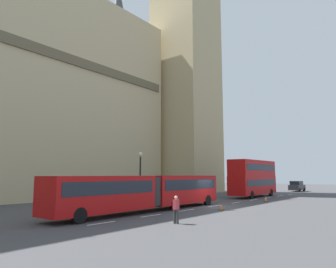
{
  "coord_description": "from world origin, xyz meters",
  "views": [
    {
      "loc": [
        -26.35,
        -15.59,
        2.98
      ],
      "look_at": [
        -0.53,
        4.91,
        7.28
      ],
      "focal_mm": 33.45,
      "sensor_mm": 36.0,
      "label": 1
    }
  ],
  "objects_px": {
    "sedan_lead": "(297,186)",
    "pedestrian_near_cones": "(176,208)",
    "double_decker_bus": "(253,177)",
    "traffic_cone_middle": "(266,199)",
    "street_lamp": "(140,174)",
    "traffic_cone_west": "(221,207)",
    "articulated_bus": "(147,190)"
  },
  "relations": [
    {
      "from": "articulated_bus",
      "to": "pedestrian_near_cones",
      "type": "relative_size",
      "value": 10.81
    },
    {
      "from": "sedan_lead",
      "to": "street_lamp",
      "type": "height_order",
      "value": "street_lamp"
    },
    {
      "from": "double_decker_bus",
      "to": "sedan_lead",
      "type": "relative_size",
      "value": 2.35
    },
    {
      "from": "articulated_bus",
      "to": "traffic_cone_west",
      "type": "bearing_deg",
      "value": -41.5
    },
    {
      "from": "traffic_cone_middle",
      "to": "traffic_cone_west",
      "type": "bearing_deg",
      "value": -179.14
    },
    {
      "from": "articulated_bus",
      "to": "sedan_lead",
      "type": "xyz_separation_m",
      "value": [
        40.04,
        -0.23,
        -0.83
      ]
    },
    {
      "from": "traffic_cone_west",
      "to": "street_lamp",
      "type": "xyz_separation_m",
      "value": [
        -0.85,
        8.69,
        2.77
      ]
    },
    {
      "from": "traffic_cone_west",
      "to": "traffic_cone_middle",
      "type": "distance_m",
      "value": 10.49
    },
    {
      "from": "street_lamp",
      "to": "pedestrian_near_cones",
      "type": "relative_size",
      "value": 3.12
    },
    {
      "from": "traffic_cone_middle",
      "to": "pedestrian_near_cones",
      "type": "xyz_separation_m",
      "value": [
        -18.86,
        -1.67,
        0.63
      ]
    },
    {
      "from": "articulated_bus",
      "to": "traffic_cone_middle",
      "type": "height_order",
      "value": "articulated_bus"
    },
    {
      "from": "double_decker_bus",
      "to": "pedestrian_near_cones",
      "type": "xyz_separation_m",
      "value": [
        -24.98,
        -5.71,
        -1.8
      ]
    },
    {
      "from": "double_decker_bus",
      "to": "street_lamp",
      "type": "bearing_deg",
      "value": 165.53
    },
    {
      "from": "traffic_cone_west",
      "to": "pedestrian_near_cones",
      "type": "xyz_separation_m",
      "value": [
        -8.37,
        -1.52,
        0.63
      ]
    },
    {
      "from": "traffic_cone_west",
      "to": "pedestrian_near_cones",
      "type": "distance_m",
      "value": 8.53
    },
    {
      "from": "traffic_cone_middle",
      "to": "pedestrian_near_cones",
      "type": "relative_size",
      "value": 0.34
    },
    {
      "from": "sedan_lead",
      "to": "pedestrian_near_cones",
      "type": "distance_m",
      "value": 44.02
    },
    {
      "from": "sedan_lead",
      "to": "traffic_cone_middle",
      "type": "distance_m",
      "value": 25.12
    },
    {
      "from": "traffic_cone_middle",
      "to": "street_lamp",
      "type": "relative_size",
      "value": 0.11
    },
    {
      "from": "traffic_cone_west",
      "to": "traffic_cone_middle",
      "type": "height_order",
      "value": "same"
    },
    {
      "from": "articulated_bus",
      "to": "traffic_cone_west",
      "type": "xyz_separation_m",
      "value": [
        4.73,
        -4.19,
        -1.46
      ]
    },
    {
      "from": "sedan_lead",
      "to": "articulated_bus",
      "type": "bearing_deg",
      "value": 179.67
    },
    {
      "from": "pedestrian_near_cones",
      "to": "street_lamp",
      "type": "bearing_deg",
      "value": 53.62
    },
    {
      "from": "street_lamp",
      "to": "pedestrian_near_cones",
      "type": "height_order",
      "value": "street_lamp"
    },
    {
      "from": "double_decker_bus",
      "to": "articulated_bus",
      "type": "bearing_deg",
      "value": -179.99
    },
    {
      "from": "articulated_bus",
      "to": "traffic_cone_middle",
      "type": "distance_m",
      "value": 15.81
    },
    {
      "from": "double_decker_bus",
      "to": "street_lamp",
      "type": "distance_m",
      "value": 18.03
    },
    {
      "from": "sedan_lead",
      "to": "pedestrian_near_cones",
      "type": "xyz_separation_m",
      "value": [
        -43.68,
        -5.48,
        -0.0
      ]
    },
    {
      "from": "sedan_lead",
      "to": "traffic_cone_west",
      "type": "height_order",
      "value": "sedan_lead"
    },
    {
      "from": "traffic_cone_west",
      "to": "sedan_lead",
      "type": "bearing_deg",
      "value": 6.4
    },
    {
      "from": "traffic_cone_west",
      "to": "traffic_cone_middle",
      "type": "bearing_deg",
      "value": 0.86
    },
    {
      "from": "articulated_bus",
      "to": "street_lamp",
      "type": "relative_size",
      "value": 3.47
    }
  ]
}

